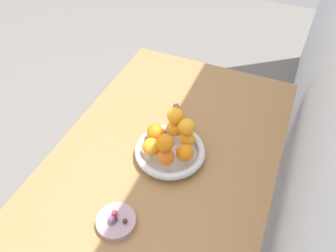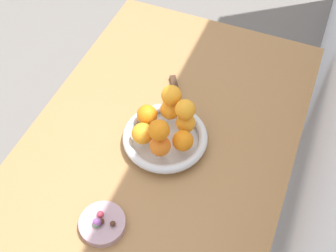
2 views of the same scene
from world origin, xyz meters
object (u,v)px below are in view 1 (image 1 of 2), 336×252
candy_ball_2 (112,220)px  orange_0 (185,153)px  fruit_bowl (170,152)px  orange_3 (155,132)px  dining_table (169,163)px  candy_ball_4 (115,219)px  orange_6 (187,127)px  knife (181,124)px  orange_2 (174,129)px  candy_ball_1 (111,221)px  candy_ball_0 (114,213)px  orange_8 (175,116)px  candy_ball_3 (124,221)px  orange_4 (151,147)px  orange_7 (165,143)px  candy_dish (116,221)px  orange_1 (187,139)px  orange_5 (166,157)px

candy_ball_2 → orange_0: bearing=158.1°
fruit_bowl → orange_3: orange_3 is taller
dining_table → orange_3: size_ratio=18.40×
orange_0 → candy_ball_4: (0.28, -0.11, -0.04)m
orange_6 → knife: size_ratio=0.24×
knife → dining_table: bearing=1.6°
orange_2 → candy_ball_1: orange_2 is taller
orange_2 → orange_3: orange_3 is taller
dining_table → candy_ball_0: size_ratio=63.87×
orange_8 → fruit_bowl: bearing=8.4°
orange_0 → candy_ball_3: orange_0 is taller
fruit_bowl → orange_4: size_ratio=4.03×
orange_8 → candy_ball_4: bearing=-5.6°
orange_6 → orange_7: size_ratio=0.99×
orange_6 → orange_0: bearing=16.8°
candy_dish → orange_6: bearing=165.2°
orange_8 → candy_ball_3: bearing=-1.7°
dining_table → orange_1: orange_1 is taller
candy_ball_4 → knife: candy_ball_4 is taller
orange_8 → candy_ball_3: (0.37, -0.01, -0.10)m
orange_2 → candy_ball_3: size_ratio=3.95×
candy_ball_2 → candy_ball_3: candy_ball_2 is taller
orange_0 → orange_3: bearing=-109.7°
orange_0 → candy_ball_4: 0.30m
orange_0 → orange_8: orange_8 is taller
orange_3 → candy_ball_1: bearing=1.9°
dining_table → orange_5: orange_5 is taller
orange_0 → orange_8: (-0.09, -0.07, 0.06)m
orange_6 → dining_table: bearing=-82.4°
orange_0 → orange_5: 0.06m
dining_table → fruit_bowl: size_ratio=4.50×
orange_7 → orange_8: 0.13m
orange_1 → candy_ball_3: orange_1 is taller
dining_table → candy_ball_2: (0.34, -0.04, 0.12)m
fruit_bowl → orange_2: 0.08m
orange_0 → candy_ball_0: size_ratio=3.39×
fruit_bowl → orange_3: 0.08m
orange_1 → knife: orange_1 is taller
candy_dish → orange_1: 0.36m
knife → candy_ball_2: bearing=-4.0°
orange_2 → knife: bearing=-174.3°
orange_8 → candy_ball_1: size_ratio=3.21×
orange_2 → orange_6: size_ratio=1.01×
orange_7 → candy_ball_0: (0.23, -0.06, -0.10)m
candy_dish → knife: bearing=176.7°
candy_dish → orange_2: 0.37m
orange_4 → orange_8: (-0.11, 0.04, 0.06)m
fruit_bowl → orange_0: bearing=70.3°
candy_ball_3 → candy_ball_1: bearing=-63.5°
candy_ball_2 → candy_ball_3: (-0.01, 0.03, -0.00)m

